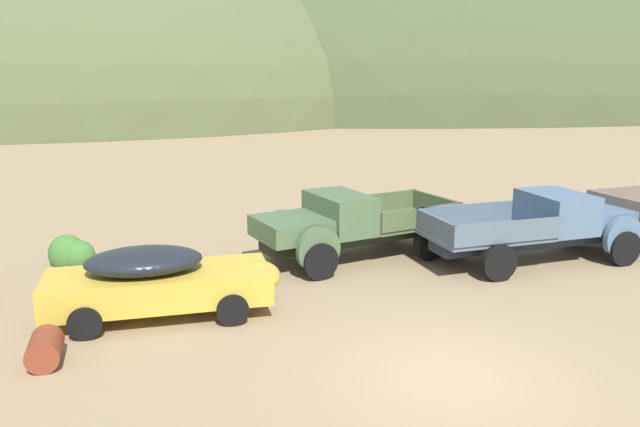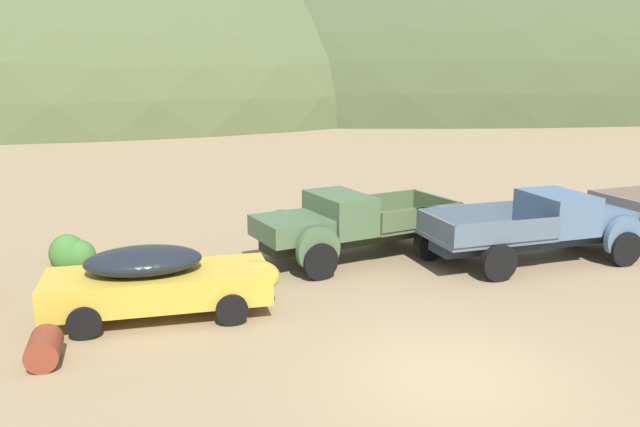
{
  "view_description": "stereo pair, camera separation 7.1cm",
  "coord_description": "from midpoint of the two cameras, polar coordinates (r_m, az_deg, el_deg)",
  "views": [
    {
      "loc": [
        -4.43,
        -9.61,
        5.36
      ],
      "look_at": [
        -1.01,
        6.22,
        1.58
      ],
      "focal_mm": 36.14,
      "sensor_mm": 36.0,
      "label": 1
    },
    {
      "loc": [
        -4.36,
        -9.62,
        5.36
      ],
      "look_at": [
        -1.01,
        6.22,
        1.58
      ],
      "focal_mm": 36.14,
      "sensor_mm": 36.0,
      "label": 2
    }
  ],
  "objects": [
    {
      "name": "hill_center",
      "position": [
        86.38,
        14.63,
        9.18
      ],
      "size": [
        104.89,
        55.8,
        39.99
      ],
      "primitive_type": "ellipsoid",
      "color": "#424C2D",
      "rests_on": "ground"
    },
    {
      "name": "oil_drum_by_truck",
      "position": [
        12.97,
        -23.1,
        -10.93
      ],
      "size": [
        0.65,
        0.95,
        0.6
      ],
      "color": "brown",
      "rests_on": "ground"
    },
    {
      "name": "truck_chalk_blue",
      "position": [
        18.97,
        20.02,
        -0.96
      ],
      "size": [
        6.64,
        3.0,
        1.89
      ],
      "rotation": [
        0.0,
        0.0,
        0.11
      ],
      "color": "#262D39",
      "rests_on": "ground"
    },
    {
      "name": "truck_weathered_green",
      "position": [
        17.78,
        2.23,
        -1.03
      ],
      "size": [
        6.11,
        3.81,
        1.89
      ],
      "rotation": [
        0.0,
        0.0,
        3.43
      ],
      "color": "#232B1B",
      "rests_on": "ground"
    },
    {
      "name": "bush_front_right",
      "position": [
        18.89,
        -20.99,
        -3.38
      ],
      "size": [
        1.23,
        0.91,
        1.07
      ],
      "color": "#3D702D",
      "rests_on": "ground"
    },
    {
      "name": "bush_back_edge",
      "position": [
        23.72,
        23.69,
        -0.33
      ],
      "size": [
        1.18,
        1.08,
        1.05
      ],
      "color": "#4C8438",
      "rests_on": "ground"
    },
    {
      "name": "bush_near_barrel",
      "position": [
        22.81,
        14.3,
        -0.32
      ],
      "size": [
        0.95,
        0.9,
        0.81
      ],
      "color": "#5B8E42",
      "rests_on": "ground"
    },
    {
      "name": "car_faded_yellow",
      "position": [
        14.31,
        -13.41,
        -5.74
      ],
      "size": [
        5.06,
        2.06,
        1.57
      ],
      "rotation": [
        0.0,
        0.0,
        0.04
      ],
      "color": "gold",
      "rests_on": "ground"
    },
    {
      "name": "bush_lone_scrub",
      "position": [
        22.37,
        5.25,
        -0.33
      ],
      "size": [
        0.81,
        0.8,
        0.68
      ],
      "color": "#5B8E42",
      "rests_on": "ground"
    },
    {
      "name": "hill_distant",
      "position": [
        85.39,
        -20.49,
        8.74
      ],
      "size": [
        91.71,
        75.23,
        40.93
      ],
      "primitive_type": "ellipsoid",
      "color": "#4C5633",
      "rests_on": "ground"
    },
    {
      "name": "ground_plane",
      "position": [
        11.85,
        11.58,
        -14.03
      ],
      "size": [
        300.0,
        300.0,
        0.0
      ],
      "primitive_type": "plane",
      "color": "#937A56"
    }
  ]
}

